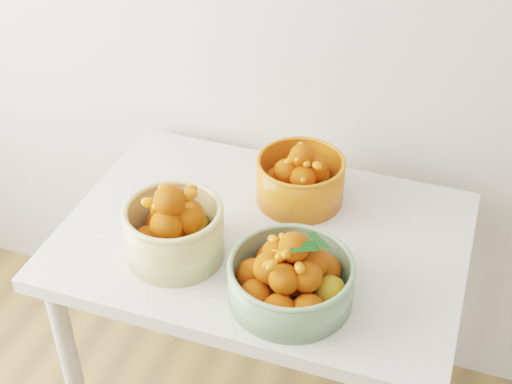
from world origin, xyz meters
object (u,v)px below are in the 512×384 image
bowl_cream (174,229)px  bowl_orange (300,178)px  bowl_green (291,277)px  table (263,262)px

bowl_cream → bowl_orange: bowl_cream is taller
bowl_orange → bowl_cream: bearing=-125.3°
bowl_cream → bowl_green: (0.30, -0.05, -0.02)m
bowl_green → bowl_cream: bearing=170.8°
bowl_cream → bowl_orange: size_ratio=1.04×
table → bowl_cream: bearing=-141.0°
table → bowl_orange: bowl_orange is taller
bowl_cream → bowl_orange: 0.38m
table → bowl_orange: 0.24m
bowl_cream → bowl_green: bearing=-9.2°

